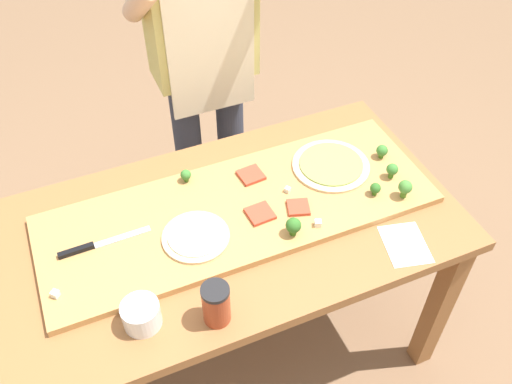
% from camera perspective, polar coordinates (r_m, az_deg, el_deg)
% --- Properties ---
extents(ground_plane, '(8.00, 8.00, 0.00)m').
position_cam_1_polar(ground_plane, '(2.47, -2.32, -15.39)').
color(ground_plane, brown).
extents(prep_table, '(1.52, 0.82, 0.79)m').
position_cam_1_polar(prep_table, '(1.91, -2.91, -5.41)').
color(prep_table, brown).
rests_on(prep_table, ground).
extents(cutting_board, '(1.31, 0.46, 0.03)m').
position_cam_1_polar(cutting_board, '(1.85, -1.77, -1.80)').
color(cutting_board, '#B27F47').
rests_on(cutting_board, prep_table).
extents(chefs_knife, '(0.29, 0.03, 0.02)m').
position_cam_1_polar(chefs_knife, '(1.79, -16.48, -5.34)').
color(chefs_knife, '#B7BABF').
rests_on(chefs_knife, cutting_board).
extents(pizza_whole_white_garlic, '(0.21, 0.21, 0.02)m').
position_cam_1_polar(pizza_whole_white_garlic, '(1.75, -6.19, -4.55)').
color(pizza_whole_white_garlic, beige).
rests_on(pizza_whole_white_garlic, cutting_board).
extents(pizza_whole_pesto_green, '(0.27, 0.27, 0.02)m').
position_cam_1_polar(pizza_whole_pesto_green, '(1.99, 7.69, 2.75)').
color(pizza_whole_pesto_green, beige).
rests_on(pizza_whole_pesto_green, cutting_board).
extents(pizza_slice_near_left, '(0.09, 0.09, 0.01)m').
position_cam_1_polar(pizza_slice_near_left, '(1.83, 4.36, -1.57)').
color(pizza_slice_near_left, '#BC3D28').
rests_on(pizza_slice_near_left, cutting_board).
extents(pizza_slice_far_right, '(0.09, 0.09, 0.01)m').
position_cam_1_polar(pizza_slice_far_right, '(1.94, -0.52, 1.75)').
color(pizza_slice_far_right, '#BC3D28').
rests_on(pizza_slice_far_right, cutting_board).
extents(pizza_slice_far_left, '(0.09, 0.09, 0.01)m').
position_cam_1_polar(pizza_slice_far_left, '(1.81, 0.42, -2.22)').
color(pizza_slice_far_left, '#BC3D28').
rests_on(pizza_slice_far_left, cutting_board).
extents(broccoli_floret_front_left, '(0.04, 0.04, 0.05)m').
position_cam_1_polar(broccoli_floret_front_left, '(1.92, -7.21, 1.73)').
color(broccoli_floret_front_left, '#3F7220').
rests_on(broccoli_floret_front_left, cutting_board).
extents(broccoli_floret_front_mid, '(0.04, 0.04, 0.05)m').
position_cam_1_polar(broccoli_floret_front_mid, '(2.05, 12.79, 4.14)').
color(broccoli_floret_front_mid, '#3F7220').
rests_on(broccoli_floret_front_mid, cutting_board).
extents(broccoli_floret_front_right, '(0.05, 0.05, 0.06)m').
position_cam_1_polar(broccoli_floret_front_right, '(1.74, 3.86, -3.48)').
color(broccoli_floret_front_right, '#366618').
rests_on(broccoli_floret_front_right, cutting_board).
extents(broccoli_floret_back_right, '(0.04, 0.04, 0.05)m').
position_cam_1_polar(broccoli_floret_back_right, '(1.90, 12.14, 0.36)').
color(broccoli_floret_back_right, '#366618').
rests_on(broccoli_floret_back_right, cutting_board).
extents(broccoli_floret_back_mid, '(0.05, 0.05, 0.07)m').
position_cam_1_polar(broccoli_floret_back_mid, '(1.91, 15.05, 0.44)').
color(broccoli_floret_back_mid, '#487A23').
rests_on(broccoli_floret_back_mid, cutting_board).
extents(broccoli_floret_center_right, '(0.04, 0.04, 0.06)m').
position_cam_1_polar(broccoli_floret_center_right, '(1.97, 13.79, 2.22)').
color(broccoli_floret_center_right, '#3F7220').
rests_on(broccoli_floret_center_right, cutting_board).
extents(cheese_crumble_a, '(0.03, 0.03, 0.02)m').
position_cam_1_polar(cheese_crumble_a, '(1.71, -19.89, -9.79)').
color(cheese_crumble_a, white).
rests_on(cheese_crumble_a, cutting_board).
extents(cheese_crumble_b, '(0.02, 0.02, 0.02)m').
position_cam_1_polar(cheese_crumble_b, '(1.88, 3.26, 0.24)').
color(cheese_crumble_b, silver).
rests_on(cheese_crumble_b, cutting_board).
extents(cheese_crumble_c, '(0.03, 0.03, 0.02)m').
position_cam_1_polar(cheese_crumble_c, '(1.79, 6.37, -3.21)').
color(cheese_crumble_c, white).
rests_on(cheese_crumble_c, cutting_board).
extents(flour_cup, '(0.11, 0.11, 0.08)m').
position_cam_1_polar(flour_cup, '(1.60, -11.65, -12.32)').
color(flour_cup, white).
rests_on(flour_cup, prep_table).
extents(sauce_jar, '(0.08, 0.08, 0.14)m').
position_cam_1_polar(sauce_jar, '(1.56, -4.10, -11.37)').
color(sauce_jar, '#99381E').
rests_on(sauce_jar, prep_table).
extents(recipe_note, '(0.17, 0.20, 0.00)m').
position_cam_1_polar(recipe_note, '(1.83, 15.04, -5.20)').
color(recipe_note, white).
rests_on(recipe_note, prep_table).
extents(cook_center, '(0.54, 0.39, 1.67)m').
position_cam_1_polar(cook_center, '(2.24, -5.39, 14.12)').
color(cook_center, '#333847').
rests_on(cook_center, ground).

